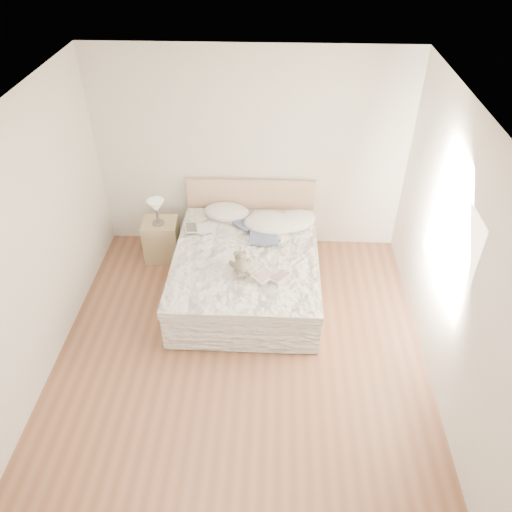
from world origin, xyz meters
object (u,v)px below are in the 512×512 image
Objects in this scene: photo_book at (198,228)px; teddy_bear at (242,270)px; bed at (247,269)px; childrens_book at (272,276)px; nightstand at (162,240)px; table_lamp at (156,207)px.

teddy_bear is at bearing -69.29° from photo_book.
bed is 5.98× the size of childrens_book.
nightstand is 0.53m from table_lamp.
photo_book is at bearing -21.88° from nightstand.
nightstand is at bearing 142.69° from photo_book.
table_lamp reaches higher than teddy_bear.
nightstand is (-1.19, 0.60, -0.03)m from bed.
bed is at bearing -27.02° from nightstand.
nightstand is 1.78× the size of teddy_bear.
teddy_bear is (-0.03, -0.45, 0.34)m from bed.
table_lamp is 1.56m from teddy_bear.
nightstand is 1.56× the size of childrens_book.
bed reaches higher than teddy_bear.
teddy_bear is at bearing -93.25° from bed.
teddy_bear is (1.16, -1.03, -0.16)m from table_lamp.
bed is 0.69m from childrens_book.
table_lamp is 0.61m from photo_book.
nightstand is at bearing 122.86° from teddy_bear.
teddy_bear reaches higher than photo_book.
photo_book is at bearing -19.22° from table_lamp.
table_lamp is at bearing -93.87° from nightstand.
table_lamp is 0.98× the size of photo_book.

